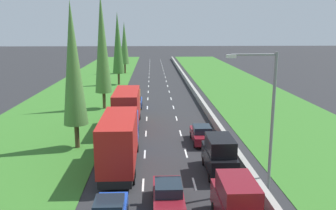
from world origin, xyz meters
The scene contains 17 objects.
ground_plane centered at (0.00, 60.00, 0.00)m, with size 300.00×300.00×0.00m, color #28282B.
grass_verge_left centered at (-12.65, 60.00, 0.02)m, with size 14.00×140.00×0.04m, color #387528.
grass_verge_right centered at (14.35, 60.00, 0.02)m, with size 14.00×140.00×0.04m, color #387528.
median_barrier centered at (5.70, 60.00, 0.42)m, with size 0.44×120.00×0.85m, color #9E9B93.
lane_markings centered at (0.00, 60.00, 0.01)m, with size 3.64×116.00×0.01m.
maroon_van_right_lane centered at (3.29, 15.46, 1.40)m, with size 1.96×4.90×2.82m.
red_box_truck_left_lane centered at (-3.53, 24.17, 2.18)m, with size 2.46×9.40×4.18m.
black_van_right_lane centered at (3.75, 22.74, 1.40)m, with size 1.96×4.90×2.82m.
red_box_truck_left_lane_fourth centered at (-3.71, 35.21, 2.18)m, with size 2.46×9.40×4.18m.
maroon_sedan_right_lane centered at (3.46, 29.88, 0.81)m, with size 1.82×4.50×1.64m.
blue_hatchback_left_lane_fifth centered at (-3.34, 45.10, 0.84)m, with size 1.74×3.90×1.72m.
maroon_sedan_centre_lane centered at (-0.18, 17.79, 0.81)m, with size 1.82×4.50×1.64m.
poplar_tree_second centered at (-7.76, 28.96, 7.42)m, with size 2.12×2.12×12.73m.
poplar_tree_third centered at (-7.41, 44.69, 8.41)m, with size 2.17×2.17×14.72m.
poplar_tree_fourth centered at (-7.31, 64.94, 7.71)m, with size 2.13×2.13×13.32m.
poplar_tree_fifth centered at (-7.40, 82.04, 6.97)m, with size 2.10×2.10×11.85m.
street_light_mast centered at (6.22, 20.08, 5.23)m, with size 3.20×0.28×9.00m.
Camera 1 is at (-1.06, -1.55, 10.44)m, focal length 38.10 mm.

